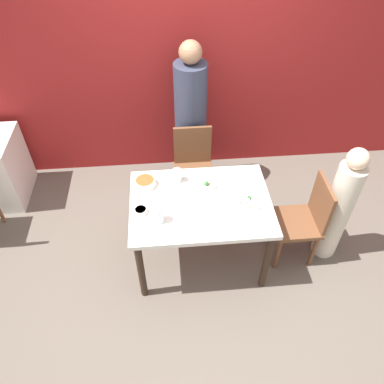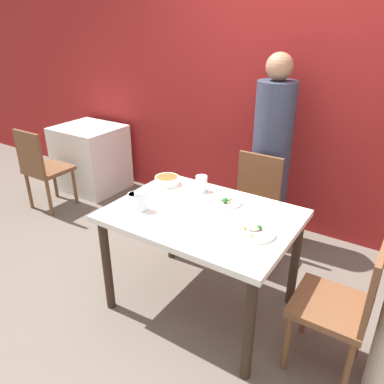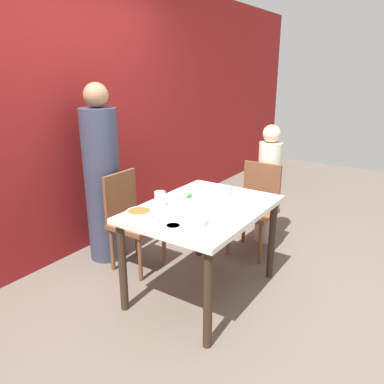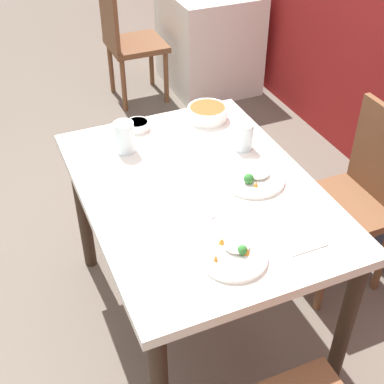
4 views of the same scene
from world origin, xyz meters
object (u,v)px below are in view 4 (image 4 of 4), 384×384
chair_adult_spot (355,196)px  bowl_curry (207,113)px  glass_water_tall (124,137)px  plate_rice_adult (253,178)px

chair_adult_spot → bowl_curry: (-0.47, -0.52, 0.30)m
bowl_curry → glass_water_tall: 0.44m
chair_adult_spot → bowl_curry: bearing=-131.9°
plate_rice_adult → glass_water_tall: (-0.39, -0.39, 0.05)m
chair_adult_spot → glass_water_tall: bearing=-110.9°
bowl_curry → plate_rice_adult: size_ratio=0.74×
bowl_curry → chair_adult_spot: bearing=48.1°
bowl_curry → glass_water_tall: glass_water_tall is taller
bowl_curry → glass_water_tall: size_ratio=1.36×
chair_adult_spot → bowl_curry: 0.76m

